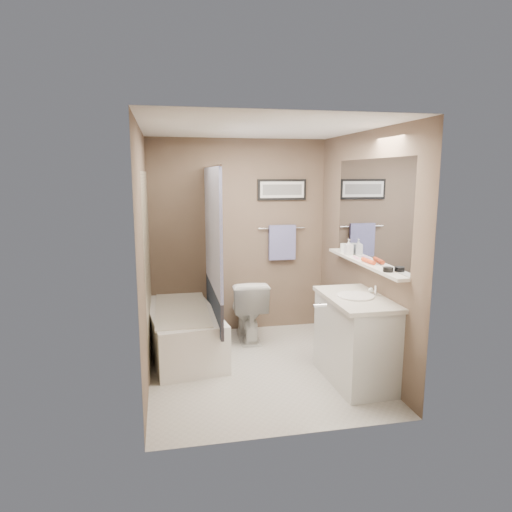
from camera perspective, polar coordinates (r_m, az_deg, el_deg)
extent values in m
plane|color=beige|center=(4.84, 0.36, -13.83)|extent=(2.50, 2.50, 0.00)
cube|color=white|center=(4.44, 0.40, 15.47)|extent=(2.20, 2.50, 0.04)
cube|color=brown|center=(5.68, -2.17, 2.39)|extent=(2.20, 0.04, 2.40)
cube|color=brown|center=(3.32, 4.75, -3.30)|extent=(2.20, 0.04, 2.40)
cube|color=brown|center=(4.40, -13.52, -0.20)|extent=(0.04, 2.50, 2.40)
cube|color=brown|center=(4.82, 13.04, 0.73)|extent=(0.04, 2.50, 2.40)
cube|color=tan|center=(4.93, -13.38, -1.46)|extent=(0.02, 1.55, 2.00)
cylinder|color=silver|center=(4.85, -5.56, 11.08)|extent=(0.02, 1.55, 0.02)
cube|color=white|center=(4.89, -5.43, 3.44)|extent=(0.03, 1.45, 1.28)
cube|color=#253045|center=(5.05, -5.27, -5.84)|extent=(0.03, 1.45, 0.36)
cube|color=silver|center=(4.64, 14.12, 5.55)|extent=(0.02, 1.60, 1.00)
cube|color=silver|center=(4.69, 13.24, -0.79)|extent=(0.12, 1.60, 0.03)
cylinder|color=silver|center=(5.77, 3.26, 3.50)|extent=(0.60, 0.02, 0.02)
cube|color=#999DDE|center=(5.77, 3.29, 1.71)|extent=(0.34, 0.05, 0.44)
cube|color=black|center=(5.75, 3.26, 8.28)|extent=(0.62, 0.02, 0.26)
cube|color=white|center=(5.74, 3.30, 8.27)|extent=(0.56, 0.00, 0.20)
cube|color=#595959|center=(5.73, 3.31, 8.27)|extent=(0.50, 0.00, 0.13)
cube|color=silver|center=(3.55, 13.36, -5.99)|extent=(0.80, 0.02, 2.00)
cylinder|color=silver|center=(3.47, 8.02, -6.17)|extent=(0.10, 0.02, 0.02)
cube|color=white|center=(5.21, -9.19, -9.25)|extent=(0.89, 1.58, 0.50)
cube|color=silver|center=(5.13, -9.27, -6.62)|extent=(0.56, 1.36, 0.02)
imported|color=silver|center=(5.53, -1.04, -6.62)|extent=(0.44, 0.74, 0.74)
cube|color=silver|center=(4.53, 12.37, -10.36)|extent=(0.54, 0.92, 0.80)
cube|color=beige|center=(4.40, 12.46, -5.24)|extent=(0.54, 0.96, 0.04)
cylinder|color=white|center=(4.39, 12.36, -4.90)|extent=(0.34, 0.34, 0.01)
cylinder|color=white|center=(4.46, 14.74, -4.19)|extent=(0.02, 0.02, 0.10)
sphere|color=white|center=(4.55, 14.17, -4.14)|extent=(0.05, 0.05, 0.05)
cylinder|color=black|center=(4.23, 16.18, -1.64)|extent=(0.09, 0.09, 0.04)
cylinder|color=#E1481F|center=(4.58, 13.86, -0.61)|extent=(0.06, 0.22, 0.04)
cube|color=#F998C3|center=(4.84, 12.41, -0.19)|extent=(0.04, 0.16, 0.01)
cylinder|color=white|center=(5.13, 10.93, 0.97)|extent=(0.08, 0.08, 0.10)
imported|color=#999999|center=(5.01, 11.51, 1.12)|extent=(0.08, 0.08, 0.17)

